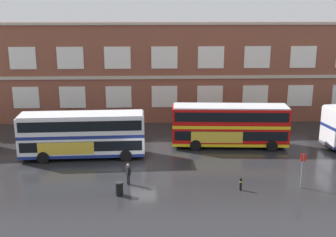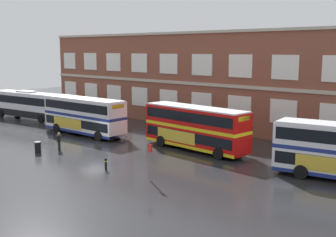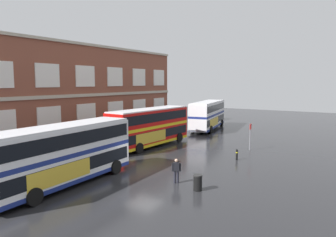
{
  "view_description": "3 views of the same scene",
  "coord_description": "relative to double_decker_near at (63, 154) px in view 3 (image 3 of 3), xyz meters",
  "views": [
    {
      "loc": [
        1.12,
        -34.12,
        13.56
      ],
      "look_at": [
        2.36,
        2.69,
        3.58
      ],
      "focal_mm": 46.07,
      "sensor_mm": 36.0,
      "label": 1
    },
    {
      "loc": [
        33.14,
        -25.48,
        9.32
      ],
      "look_at": [
        7.7,
        2.28,
        3.27
      ],
      "focal_mm": 46.03,
      "sensor_mm": 36.0,
      "label": 2
    },
    {
      "loc": [
        -18.98,
        -13.97,
        6.91
      ],
      "look_at": [
        4.22,
        0.44,
        3.73
      ],
      "focal_mm": 33.67,
      "sensor_mm": 36.0,
      "label": 3
    }
  ],
  "objects": [
    {
      "name": "double_decker_far",
      "position": [
        28.14,
        2.44,
        0.0
      ],
      "size": [
        11.28,
        4.51,
        4.07
      ],
      "color": "silver",
      "rests_on": "ground"
    },
    {
      "name": "station_litter_bin",
      "position": [
        3.84,
        -8.05,
        -1.63
      ],
      "size": [
        0.6,
        0.6,
        1.03
      ],
      "color": "black",
      "rests_on": "ground"
    },
    {
      "name": "waiting_passenger",
      "position": [
        4.38,
        -6.15,
        -1.22
      ],
      "size": [
        0.43,
        0.59,
        1.7
      ],
      "color": "black",
      "rests_on": "ground"
    },
    {
      "name": "safety_bollard_east",
      "position": [
        12.8,
        -7.46,
        -1.66
      ],
      "size": [
        0.19,
        0.19,
        0.95
      ],
      "color": "black",
      "rests_on": "ground"
    },
    {
      "name": "ground_plane",
      "position": [
        5.28,
        -0.75,
        -2.15
      ],
      "size": [
        120.0,
        120.0,
        0.0
      ],
      "primitive_type": "plane",
      "color": "#232326"
    },
    {
      "name": "bus_stand_flag",
      "position": [
        17.43,
        -7.2,
        -0.51
      ],
      "size": [
        0.44,
        0.1,
        2.7
      ],
      "color": "slate",
      "rests_on": "ground"
    },
    {
      "name": "double_decker_middle",
      "position": [
        13.65,
        2.58,
        0.0
      ],
      "size": [
        11.13,
        3.33,
        4.07
      ],
      "color": "red",
      "rests_on": "ground"
    },
    {
      "name": "brick_terminal_building",
      "position": [
        5.0,
        15.23,
        3.42
      ],
      "size": [
        52.16,
        8.19,
        11.44
      ],
      "color": "brown",
      "rests_on": "ground"
    },
    {
      "name": "double_decker_near",
      "position": [
        0.0,
        0.0,
        0.0
      ],
      "size": [
        11.09,
        3.19,
        4.07
      ],
      "color": "silver",
      "rests_on": "ground"
    }
  ]
}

